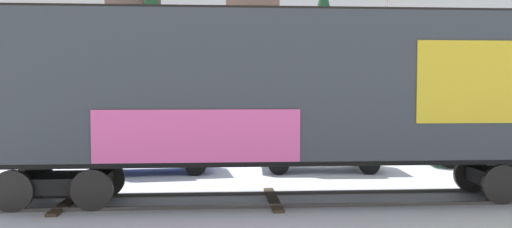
# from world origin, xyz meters

# --- Properties ---
(ground_plane) EXTENTS (260.00, 260.00, 0.00)m
(ground_plane) POSITION_xyz_m (0.00, 0.00, 0.00)
(ground_plane) COLOR silver
(track) EXTENTS (60.01, 4.38, 0.08)m
(track) POSITION_xyz_m (0.38, 0.01, 0.04)
(track) COLOR #4C4742
(track) RESTS_ON ground_plane
(freight_car) EXTENTS (15.78, 3.57, 4.59)m
(freight_car) POSITION_xyz_m (0.51, -0.00, 2.66)
(freight_car) COLOR #33383D
(freight_car) RESTS_ON ground_plane
(flagpole) EXTENTS (0.69, 1.54, 7.86)m
(flagpole) POSITION_xyz_m (7.73, 13.53, 5.21)
(flagpole) COLOR silver
(flagpole) RESTS_ON ground_plane
(hillside) EXTENTS (112.50, 42.14, 16.05)m
(hillside) POSITION_xyz_m (-0.02, 66.83, 5.77)
(hillside) COLOR silver
(hillside) RESTS_ON ground_plane
(parked_car_blue) EXTENTS (4.12, 2.14, 1.68)m
(parked_car_blue) POSITION_xyz_m (-3.40, 4.60, 0.84)
(parked_car_blue) COLOR navy
(parked_car_blue) RESTS_ON ground_plane
(parked_car_silver) EXTENTS (4.31, 2.29, 1.81)m
(parked_car_silver) POSITION_xyz_m (2.11, 4.46, 0.89)
(parked_car_silver) COLOR #B7BABF
(parked_car_silver) RESTS_ON ground_plane
(parked_car_green) EXTENTS (4.37, 2.40, 1.63)m
(parked_car_green) POSITION_xyz_m (8.02, 4.91, 0.83)
(parked_car_green) COLOR #1E5933
(parked_car_green) RESTS_ON ground_plane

